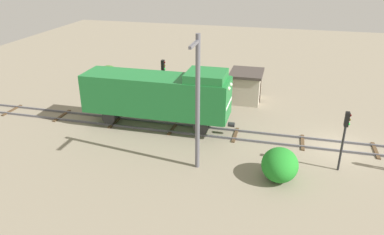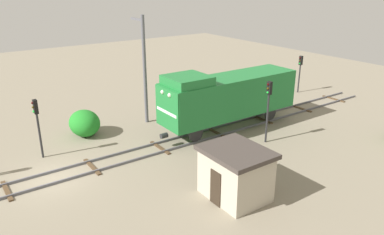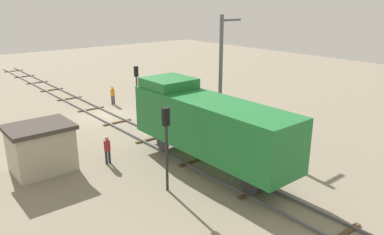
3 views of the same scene
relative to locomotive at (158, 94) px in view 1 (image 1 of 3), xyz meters
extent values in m
plane|color=gray|center=(0.00, -13.21, -2.77)|extent=(90.00, 90.00, 0.00)
cube|color=#595960|center=(-0.72, -13.21, -2.69)|extent=(0.10, 58.13, 0.16)
cube|color=#595960|center=(0.72, -13.21, -2.69)|extent=(0.10, 58.13, 0.16)
cube|color=#4C3823|center=(0.00, -15.63, -2.73)|extent=(2.40, 0.24, 0.09)
cube|color=#4C3823|center=(0.00, -10.79, -2.73)|extent=(2.40, 0.24, 0.09)
cube|color=#4C3823|center=(0.00, -5.95, -2.73)|extent=(2.40, 0.24, 0.09)
cube|color=#4C3823|center=(0.00, -1.10, -2.73)|extent=(2.40, 0.24, 0.09)
cube|color=#4C3823|center=(0.00, 3.74, -2.73)|extent=(2.40, 0.24, 0.09)
cube|color=#4C3823|center=(0.00, 8.59, -2.73)|extent=(2.40, 0.24, 0.09)
cube|color=#4C3823|center=(0.00, 13.43, -2.73)|extent=(2.40, 0.24, 0.09)
cube|color=#1E7233|center=(0.00, 0.24, -0.06)|extent=(2.90, 11.00, 2.90)
cube|color=#1E7233|center=(0.00, -3.66, 1.69)|extent=(2.75, 2.80, 0.60)
cube|color=#1E7233|center=(0.00, -5.31, -0.06)|extent=(2.84, 0.10, 2.84)
cube|color=white|center=(0.00, -5.35, -0.26)|extent=(2.46, 0.06, 0.20)
sphere|color=white|center=(-0.45, -5.36, 1.04)|extent=(0.28, 0.28, 0.28)
sphere|color=white|center=(0.45, -5.36, 1.04)|extent=(0.28, 0.28, 0.28)
cylinder|color=#262628|center=(0.00, -5.61, -1.91)|extent=(0.36, 0.50, 0.36)
cylinder|color=#262628|center=(-0.72, -3.46, -2.06)|extent=(0.18, 1.10, 1.10)
cylinder|color=#262628|center=(0.72, -3.46, -2.06)|extent=(0.18, 1.10, 1.10)
cylinder|color=#262628|center=(-0.72, 3.94, -2.06)|extent=(0.18, 1.10, 1.10)
cylinder|color=#262628|center=(0.72, 3.94, -2.06)|extent=(0.18, 1.10, 1.10)
cylinder|color=#262628|center=(-3.20, -12.88, -0.81)|extent=(0.14, 0.14, 3.92)
cube|color=black|center=(-3.20, -12.88, 0.70)|extent=(0.32, 0.24, 0.90)
sphere|color=#390606|center=(-3.20, -13.02, 0.97)|extent=(0.16, 0.16, 0.16)
sphere|color=#3C3306|center=(-3.20, -13.02, 0.69)|extent=(0.16, 0.16, 0.16)
sphere|color=green|center=(-3.20, -13.02, 0.41)|extent=(0.16, 0.16, 0.16)
cylinder|color=#262628|center=(3.40, 0.73, -0.56)|extent=(0.14, 0.14, 4.44)
cube|color=black|center=(3.40, 0.73, 1.21)|extent=(0.32, 0.24, 0.90)
sphere|color=#390606|center=(3.40, 0.59, 1.48)|extent=(0.16, 0.16, 0.16)
sphere|color=#3C3306|center=(3.40, 0.59, 1.20)|extent=(0.16, 0.16, 0.16)
sphere|color=green|center=(3.40, 0.59, 0.92)|extent=(0.16, 0.16, 0.16)
cylinder|color=#262B38|center=(4.10, -4.22, -2.35)|extent=(0.15, 0.15, 0.85)
cylinder|color=#262B38|center=(4.30, -4.22, -2.35)|extent=(0.15, 0.15, 0.85)
cylinder|color=maroon|center=(4.20, -4.22, -1.61)|extent=(0.38, 0.38, 0.62)
sphere|color=tan|center=(4.20, -4.22, -1.19)|extent=(0.23, 0.23, 0.23)
cylinder|color=#595960|center=(-5.00, -4.23, 1.45)|extent=(0.28, 0.28, 8.44)
cube|color=#595960|center=(-5.90, -4.23, 5.27)|extent=(1.80, 0.16, 0.16)
cube|color=#B2A893|center=(7.50, -5.77, -1.52)|extent=(3.20, 2.60, 2.50)
cube|color=#3F3833|center=(7.50, -5.77, -0.15)|extent=(3.50, 2.90, 0.24)
cube|color=#2D2319|center=(7.50, -7.09, -1.82)|extent=(0.80, 0.06, 1.90)
ellipsoid|color=#366B26|center=(9.10, 8.74, -1.87)|extent=(2.48, 2.03, 1.80)
ellipsoid|color=#218126|center=(-5.15, -9.30, -1.81)|extent=(2.66, 2.17, 1.93)
camera|label=1|loc=(-24.99, -8.99, 9.69)|focal=35.00mm
camera|label=2|loc=(20.31, -17.56, 8.11)|focal=35.00mm
camera|label=3|loc=(13.43, 14.89, 6.65)|focal=35.00mm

